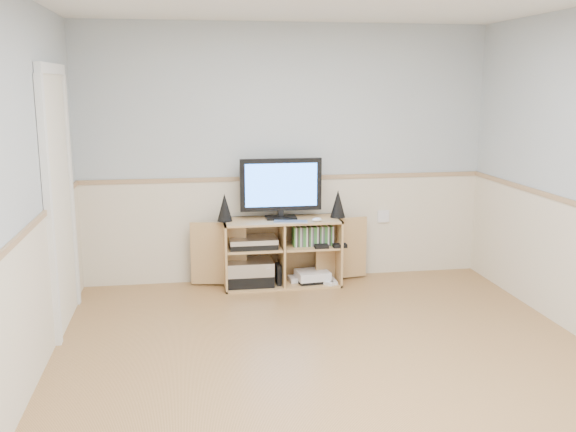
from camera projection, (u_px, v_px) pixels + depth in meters
The scene contains 11 objects.
room at pixel (328, 194), 4.21m from camera, with size 4.04×4.54×2.54m.
media_cabinet at pixel (281, 250), 6.26m from camera, with size 1.75×0.42×0.65m.
monitor at pixel (281, 186), 6.13m from camera, with size 0.79×0.18×0.58m.
speaker_left at pixel (225, 207), 6.05m from camera, with size 0.14×0.14×0.26m, color black.
speaker_right at pixel (338, 204), 6.22m from camera, with size 0.15×0.15×0.27m, color black.
keyboard at pixel (291, 222), 6.02m from camera, with size 0.32×0.13×0.01m, color silver.
mouse at pixel (317, 220), 6.05m from camera, with size 0.10×0.06×0.04m, color white.
av_components at pixel (251, 264), 6.18m from camera, with size 0.53×0.34×0.47m.
game_consoles at pixel (311, 277), 6.29m from camera, with size 0.46×0.30×0.11m.
game_cases at pixel (313, 236), 6.21m from camera, with size 0.39×0.14×0.19m, color #3F8C3F.
wall_outlet at pixel (383, 216), 6.54m from camera, with size 0.12×0.03×0.12m, color white.
Camera 1 is at (-0.99, -3.93, 1.93)m, focal length 40.00 mm.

